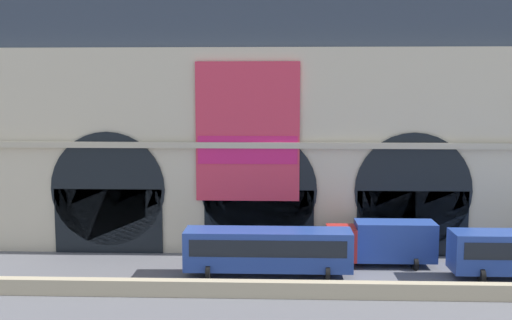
# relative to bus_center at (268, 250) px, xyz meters

# --- Properties ---
(ground_plane) EXTENTS (200.00, 200.00, 0.00)m
(ground_plane) POSITION_rel_bus_center_xyz_m (-0.78, 0.39, -1.78)
(ground_plane) COLOR slate
(quay_parapet_wall) EXTENTS (90.00, 0.70, 0.98)m
(quay_parapet_wall) POSITION_rel_bus_center_xyz_m (-0.78, -4.20, -1.29)
(quay_parapet_wall) COLOR #BCAD8C
(quay_parapet_wall) RESTS_ON ground
(station_building) EXTENTS (47.60, 5.63, 18.89)m
(station_building) POSITION_rel_bus_center_xyz_m (-0.76, 8.00, 7.42)
(station_building) COLOR beige
(station_building) RESTS_ON ground
(bus_center) EXTENTS (11.00, 3.25, 3.10)m
(bus_center) POSITION_rel_bus_center_xyz_m (0.00, 0.00, 0.00)
(bus_center) COLOR #28479E
(bus_center) RESTS_ON ground
(box_truck_mideast) EXTENTS (7.50, 2.91, 3.12)m
(box_truck_mideast) POSITION_rel_bus_center_xyz_m (7.94, 2.77, -0.08)
(box_truck_mideast) COLOR red
(box_truck_mideast) RESTS_ON ground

